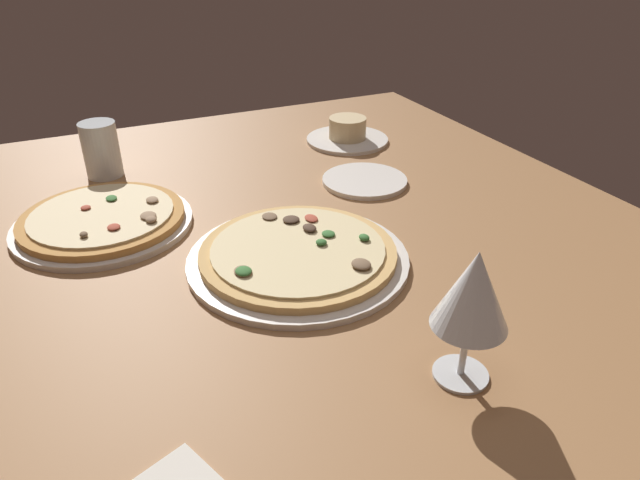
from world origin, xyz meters
The scene contains 7 objects.
dining_table centered at (0.00, 0.00, 2.00)cm, with size 150.00×110.00×4.00cm, color #996B42.
pizza_main centered at (0.21, -7.12, 5.21)cm, with size 33.18×33.18×3.38cm.
pizza_side centered at (-24.10, -32.18, 5.22)cm, with size 29.21×29.21×3.35cm.
ramekin_on_saucer centered at (-43.58, 23.62, 5.93)cm, with size 18.64×18.64×5.57cm.
wine_glass_far centered at (30.23, -0.01, 15.48)cm, with size 8.36×8.36×16.38cm.
water_glass centered at (-46.48, -29.14, 8.80)cm, with size 6.99×6.99×10.83cm.
side_plate centered at (-21.47, 16.02, 4.45)cm, with size 16.45×16.45×0.90cm, color silver.
Camera 1 is at (68.16, -35.19, 49.77)cm, focal length 32.36 mm.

